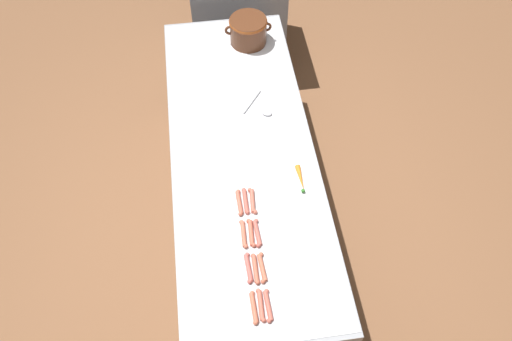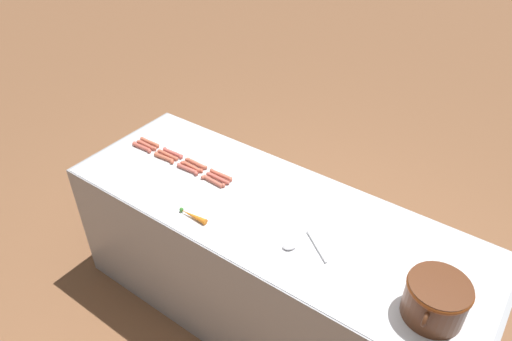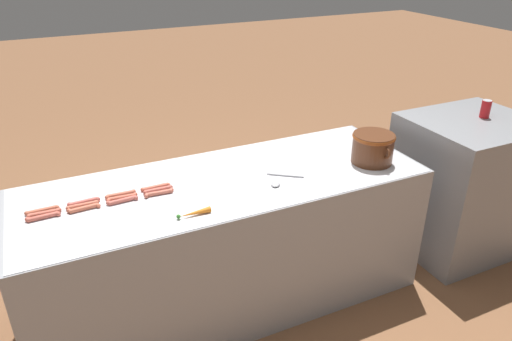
% 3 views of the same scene
% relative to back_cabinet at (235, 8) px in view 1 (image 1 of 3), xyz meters
% --- Properties ---
extents(ground_plane, '(20.00, 20.00, 0.00)m').
position_rel_back_cabinet_xyz_m(ground_plane, '(-0.16, -1.81, -0.51)').
color(ground_plane, brown).
extents(griddle_counter, '(0.86, 2.40, 0.87)m').
position_rel_back_cabinet_xyz_m(griddle_counter, '(-0.16, -1.81, -0.07)').
color(griddle_counter, '#9EA0A5').
rests_on(griddle_counter, ground_plane).
extents(back_cabinet, '(0.76, 0.85, 1.01)m').
position_rel_back_cabinet_xyz_m(back_cabinet, '(0.00, 0.00, 0.00)').
color(back_cabinet, gray).
rests_on(back_cabinet, ground_plane).
extents(hot_dog_0, '(0.03, 0.17, 0.02)m').
position_rel_back_cabinet_xyz_m(hot_dog_0, '(-0.22, -2.80, 0.38)').
color(hot_dog_0, '#C46348').
rests_on(hot_dog_0, griddle_counter).
extents(hot_dog_1, '(0.03, 0.17, 0.02)m').
position_rel_back_cabinet_xyz_m(hot_dog_1, '(-0.22, -2.60, 0.38)').
color(hot_dog_1, '#C45B51').
rests_on(hot_dog_1, griddle_counter).
extents(hot_dog_2, '(0.03, 0.17, 0.02)m').
position_rel_back_cabinet_xyz_m(hot_dog_2, '(-0.22, -2.40, 0.38)').
color(hot_dog_2, '#C5664D').
rests_on(hot_dog_2, griddle_counter).
extents(hot_dog_3, '(0.03, 0.17, 0.02)m').
position_rel_back_cabinet_xyz_m(hot_dog_3, '(-0.22, -2.21, 0.38)').
color(hot_dog_3, '#C6604A').
rests_on(hot_dog_3, griddle_counter).
extents(hot_dog_4, '(0.03, 0.17, 0.02)m').
position_rel_back_cabinet_xyz_m(hot_dog_4, '(-0.19, -2.80, 0.38)').
color(hot_dog_4, '#C3614D').
rests_on(hot_dog_4, griddle_counter).
extents(hot_dog_5, '(0.03, 0.17, 0.02)m').
position_rel_back_cabinet_xyz_m(hot_dog_5, '(-0.19, -2.61, 0.38)').
color(hot_dog_5, '#C16149').
rests_on(hot_dog_5, griddle_counter).
extents(hot_dog_6, '(0.03, 0.17, 0.02)m').
position_rel_back_cabinet_xyz_m(hot_dog_6, '(-0.18, -2.40, 0.38)').
color(hot_dog_6, '#CB6048').
rests_on(hot_dog_6, griddle_counter).
extents(hot_dog_7, '(0.03, 0.17, 0.02)m').
position_rel_back_cabinet_xyz_m(hot_dog_7, '(-0.18, -2.20, 0.38)').
color(hot_dog_7, '#BF5B4E').
rests_on(hot_dog_7, griddle_counter).
extents(hot_dog_8, '(0.03, 0.17, 0.02)m').
position_rel_back_cabinet_xyz_m(hot_dog_8, '(-0.15, -2.80, 0.38)').
color(hot_dog_8, '#C75D4D').
rests_on(hot_dog_8, griddle_counter).
extents(hot_dog_9, '(0.03, 0.17, 0.02)m').
position_rel_back_cabinet_xyz_m(hot_dog_9, '(-0.15, -2.61, 0.38)').
color(hot_dog_9, '#CA6449').
rests_on(hot_dog_9, griddle_counter).
extents(hot_dog_10, '(0.03, 0.17, 0.02)m').
position_rel_back_cabinet_xyz_m(hot_dog_10, '(-0.15, -2.41, 0.38)').
color(hot_dog_10, '#C15D50').
rests_on(hot_dog_10, griddle_counter).
extents(hot_dog_11, '(0.04, 0.17, 0.02)m').
position_rel_back_cabinet_xyz_m(hot_dog_11, '(-0.15, -2.21, 0.38)').
color(hot_dog_11, '#C36450').
rests_on(hot_dog_11, griddle_counter).
extents(bean_pot, '(0.33, 0.27, 0.19)m').
position_rel_back_cabinet_xyz_m(bean_pot, '(0.00, -0.89, 0.47)').
color(bean_pot, '#562D19').
rests_on(bean_pot, griddle_counter).
extents(serving_spoon, '(0.19, 0.24, 0.02)m').
position_rel_back_cabinet_xyz_m(serving_spoon, '(0.00, -1.54, 0.38)').
color(serving_spoon, '#B7B7BC').
rests_on(serving_spoon, griddle_counter).
extents(carrot, '(0.04, 0.18, 0.03)m').
position_rel_back_cabinet_xyz_m(carrot, '(0.14, -2.10, 0.38)').
color(carrot, orange).
rests_on(carrot, griddle_counter).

